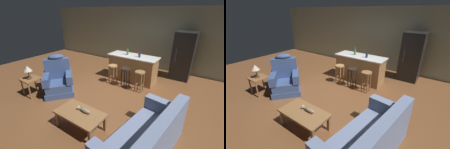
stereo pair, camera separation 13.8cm
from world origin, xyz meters
TOP-DOWN VIEW (x-y plane):
  - ground_plane at (0.00, 0.00)m, footprint 12.00×12.00m
  - back_wall at (0.00, 3.12)m, footprint 12.00×0.05m
  - coffee_table at (0.24, -1.57)m, footprint 1.10×0.60m
  - fish_figurine at (0.30, -1.50)m, footprint 0.34×0.10m
  - couch at (1.69, -1.40)m, footprint 1.06×1.99m
  - recliner_near_lamp at (-1.50, -0.79)m, footprint 1.18×1.18m
  - end_table at (-2.05, -1.37)m, footprint 0.48×0.48m
  - table_lamp at (-2.03, -1.40)m, footprint 0.24×0.24m
  - kitchen_island at (0.00, 1.35)m, footprint 1.80×0.70m
  - bar_stool_left at (-0.46, 0.72)m, footprint 0.32×0.32m
  - bar_stool_middle at (0.06, 0.72)m, footprint 0.32×0.32m
  - bar_stool_right at (0.58, 0.72)m, footprint 0.32×0.32m
  - refrigerator at (1.45, 2.55)m, footprint 0.70×0.69m
  - bottle_tall_green at (0.26, 1.29)m, footprint 0.08×0.08m
  - bottle_short_amber at (-0.23, 1.34)m, footprint 0.07×0.07m

SIDE VIEW (x-z plane):
  - ground_plane at x=0.00m, z-range 0.00..0.00m
  - couch at x=1.69m, z-range -0.13..0.81m
  - coffee_table at x=0.24m, z-range 0.15..0.57m
  - recliner_near_lamp at x=-1.50m, z-range -0.18..1.02m
  - end_table at x=-2.05m, z-range 0.18..0.74m
  - fish_figurine at x=0.30m, z-range 0.41..0.51m
  - bar_stool_left at x=-0.46m, z-range 0.13..0.81m
  - bar_stool_middle at x=0.06m, z-range 0.13..0.81m
  - bar_stool_right at x=0.58m, z-range 0.13..0.81m
  - kitchen_island at x=0.00m, z-range 0.00..0.95m
  - table_lamp at x=-2.03m, z-range 0.66..1.07m
  - refrigerator at x=1.45m, z-range 0.00..1.76m
  - bottle_tall_green at x=0.26m, z-range 0.92..1.17m
  - bottle_short_amber at x=-0.23m, z-range 0.91..1.21m
  - back_wall at x=0.00m, z-range 0.00..2.60m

